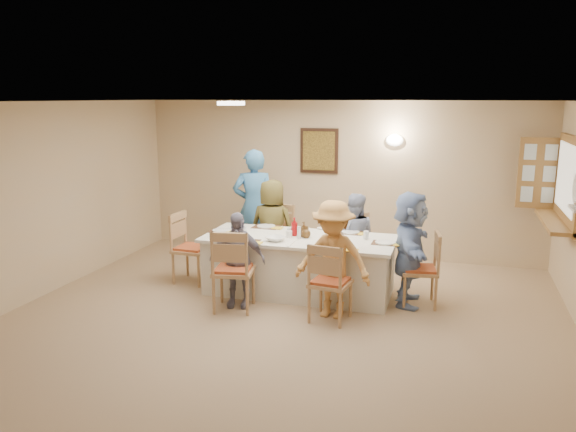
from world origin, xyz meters
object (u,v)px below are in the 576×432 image
(chair_front_right, at_px, (330,281))
(chair_left_end, at_px, (192,248))
(chair_back_right, at_px, (355,247))
(diner_right_end, at_px, (410,249))
(dining_table, at_px, (299,265))
(diner_back_left, at_px, (272,227))
(condiment_ketchup, at_px, (294,227))
(serving_hatch, at_px, (569,182))
(diner_back_right, at_px, (354,238))
(caregiver, at_px, (254,207))
(chair_right_end, at_px, (420,269))
(diner_front_left, at_px, (237,260))
(chair_back_left, at_px, (275,239))
(chair_front_left, at_px, (234,269))
(diner_front_right, at_px, (333,260))

(chair_front_right, bearing_deg, chair_left_end, -12.90)
(chair_back_right, distance_m, chair_front_right, 1.60)
(chair_left_end, height_order, diner_right_end, diner_right_end)
(dining_table, height_order, diner_back_left, diner_back_left)
(condiment_ketchup, bearing_deg, chair_back_right, 47.44)
(serving_hatch, relative_size, diner_back_right, 1.19)
(serving_hatch, height_order, caregiver, serving_hatch)
(diner_back_left, xyz_separation_m, diner_right_end, (2.02, -0.68, 0.02))
(serving_hatch, xyz_separation_m, chair_right_end, (-1.73, -0.92, -1.03))
(diner_back_right, relative_size, diner_front_left, 1.06)
(chair_back_left, distance_m, chair_right_end, 2.29)
(serving_hatch, relative_size, condiment_ketchup, 6.21)
(diner_back_left, bearing_deg, condiment_ketchup, 132.93)
(chair_left_end, height_order, diner_front_left, diner_front_left)
(chair_front_left, bearing_deg, dining_table, -137.01)
(serving_hatch, bearing_deg, diner_front_left, -157.64)
(chair_front_left, xyz_separation_m, diner_front_left, (0.00, 0.12, 0.08))
(dining_table, bearing_deg, diner_front_left, -131.42)
(diner_back_right, height_order, condiment_ketchup, diner_back_right)
(diner_front_left, bearing_deg, caregiver, 94.76)
(diner_right_end, bearing_deg, dining_table, 87.12)
(diner_right_end, bearing_deg, diner_back_left, 68.52)
(caregiver, bearing_deg, diner_front_left, 82.81)
(chair_back_right, distance_m, diner_front_right, 1.50)
(diner_front_left, distance_m, diner_front_right, 1.20)
(caregiver, bearing_deg, chair_back_left, 121.12)
(dining_table, relative_size, caregiver, 1.40)
(chair_back_right, height_order, diner_right_end, diner_right_end)
(chair_front_right, bearing_deg, dining_table, -45.62)
(diner_front_left, xyz_separation_m, diner_right_end, (2.02, 0.68, 0.12))
(chair_back_right, bearing_deg, caregiver, 156.07)
(diner_right_end, bearing_deg, chair_front_left, 108.73)
(caregiver, bearing_deg, chair_front_right, 109.23)
(dining_table, relative_size, chair_front_right, 2.63)
(chair_front_left, xyz_separation_m, diner_front_right, (1.20, 0.12, 0.19))
(chair_back_left, relative_size, chair_front_right, 1.05)
(chair_back_right, relative_size, diner_front_right, 0.67)
(chair_front_left, bearing_deg, caregiver, -87.14)
(chair_front_right, relative_size, diner_back_right, 0.75)
(chair_left_end, relative_size, diner_back_right, 0.79)
(diner_front_left, height_order, caregiver, caregiver)
(dining_table, xyz_separation_m, chair_front_right, (0.60, -0.80, 0.09))
(chair_back_left, relative_size, chair_back_right, 1.07)
(chair_back_right, xyz_separation_m, chair_right_end, (0.95, -0.80, 0.00))
(diner_front_left, relative_size, caregiver, 0.67)
(chair_front_left, bearing_deg, condiment_ketchup, -131.29)
(chair_right_end, bearing_deg, chair_front_right, -58.83)
(diner_back_right, bearing_deg, chair_back_left, -12.01)
(chair_front_left, height_order, diner_back_left, diner_back_left)
(dining_table, xyz_separation_m, chair_back_right, (0.60, 0.80, 0.09))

